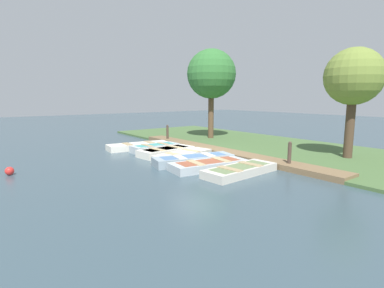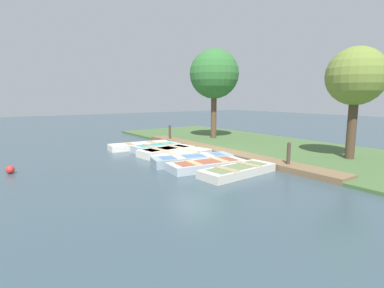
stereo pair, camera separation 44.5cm
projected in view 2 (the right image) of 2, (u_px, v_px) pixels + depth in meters
The scene contains 15 objects.
ground_plane at pixel (197, 157), 14.71m from camera, with size 80.00×80.00×0.00m, color #384C56.
shore_bank at pixel (266, 146), 17.56m from camera, with size 8.00×24.00×0.12m.
dock_walkway at pixel (221, 152), 15.57m from camera, with size 1.06×13.41×0.23m.
rowboat_0 at pixel (140, 146), 17.09m from camera, with size 3.58×1.44×0.36m.
rowboat_1 at pixel (156, 148), 16.35m from camera, with size 2.66×1.06×0.39m.
rowboat_2 at pixel (166, 151), 15.25m from camera, with size 3.03×1.46×0.38m.
rowboat_3 at pixel (183, 155), 14.27m from camera, with size 3.35×1.76×0.35m.
rowboat_4 at pixel (193, 160), 13.18m from camera, with size 3.73×1.84×0.39m.
rowboat_5 at pixel (207, 165), 12.27m from camera, with size 3.37×1.61×0.34m.
rowboat_6 at pixel (238, 171), 11.35m from camera, with size 3.28×1.36×0.33m.
mooring_post_near at pixel (170, 133), 19.55m from camera, with size 0.15×0.15×1.14m.
mooring_post_far at pixel (288, 156), 12.10m from camera, with size 0.15×0.15×1.14m.
buoy at pixel (10, 170), 11.51m from camera, with size 0.32×0.32×0.32m.
park_tree_far_left at pixel (214, 74), 20.06m from camera, with size 3.29×3.29×6.11m.
park_tree_left at pixel (356, 78), 13.22m from camera, with size 2.57×2.57×5.13m.
Camera 2 is at (8.58, 11.61, 2.92)m, focal length 28.00 mm.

